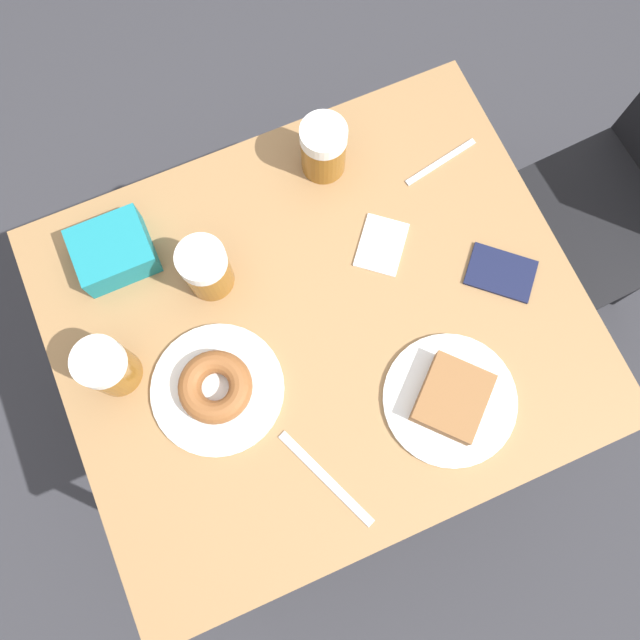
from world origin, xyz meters
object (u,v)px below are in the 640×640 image
plate_with_cake (451,399)px  fork (441,162)px  blue_pouch (113,251)px  plate_with_donut (216,388)px  knife (326,478)px  passport_near_edge (501,273)px  beer_mug_left (206,269)px  napkin_folded (381,245)px  beer_mug_center (323,148)px  beer_mug_right (108,367)px

plate_with_cake → fork: plate_with_cake is taller
plate_with_cake → blue_pouch: size_ratio=1.74×
plate_with_donut → knife: size_ratio=1.16×
plate_with_cake → passport_near_edge: plate_with_cake is taller
beer_mug_left → fork: beer_mug_left is taller
plate_with_cake → beer_mug_left: beer_mug_left is taller
plate_with_cake → blue_pouch: (-0.50, -0.46, 0.02)m
plate_with_cake → napkin_folded: 0.32m
plate_with_cake → passport_near_edge: size_ratio=1.60×
beer_mug_left → beer_mug_center: size_ratio=1.00×
beer_mug_right → napkin_folded: beer_mug_right is taller
fork → knife: size_ratio=0.80×
plate_with_cake → beer_mug_left: bearing=-140.9°
beer_mug_center → passport_near_edge: beer_mug_center is taller
plate_with_cake → beer_mug_left: (-0.39, -0.31, 0.05)m
beer_mug_center → blue_pouch: (0.02, -0.44, -0.03)m
napkin_folded → beer_mug_left: bearing=-101.3°
passport_near_edge → knife: bearing=-64.8°
fork → blue_pouch: bearing=-95.6°
plate_with_donut → fork: plate_with_donut is taller
plate_with_donut → passport_near_edge: 0.58m
passport_near_edge → beer_mug_center: bearing=-147.5°
napkin_folded → blue_pouch: 0.51m
napkin_folded → knife: size_ratio=0.67×
napkin_folded → blue_pouch: (-0.18, -0.48, 0.03)m
napkin_folded → plate_with_cake: bearing=-2.2°
beer_mug_left → beer_mug_center: (-0.14, 0.29, 0.00)m
beer_mug_right → passport_near_edge: 0.74m
beer_mug_center → beer_mug_right: size_ratio=1.00×
plate_with_donut → beer_mug_left: bearing=162.1°
beer_mug_left → beer_mug_right: (0.10, -0.22, 0.00)m
beer_mug_left → napkin_folded: bearing=78.7°
plate_with_cake → passport_near_edge: (-0.18, 0.20, -0.01)m
napkin_folded → fork: size_ratio=0.84×
knife → beer_mug_right: bearing=-139.7°
blue_pouch → napkin_folded: bearing=69.4°
beer_mug_left → passport_near_edge: (0.21, 0.51, -0.06)m
passport_near_edge → blue_pouch: bearing=-115.9°
beer_mug_right → knife: bearing=40.3°
plate_with_cake → blue_pouch: 0.68m
beer_mug_center → beer_mug_left: bearing=-64.8°
beer_mug_center → blue_pouch: 0.44m
beer_mug_left → napkin_folded: beer_mug_left is taller
knife → beer_mug_left: bearing=-172.9°
beer_mug_left → blue_pouch: size_ratio=0.90×
napkin_folded → plate_with_donut: bearing=-70.8°
beer_mug_center → napkin_folded: bearing=9.6°
fork → beer_mug_center: bearing=-112.2°
napkin_folded → passport_near_edge: (0.14, 0.19, 0.00)m
plate_with_cake → beer_mug_center: size_ratio=1.93×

